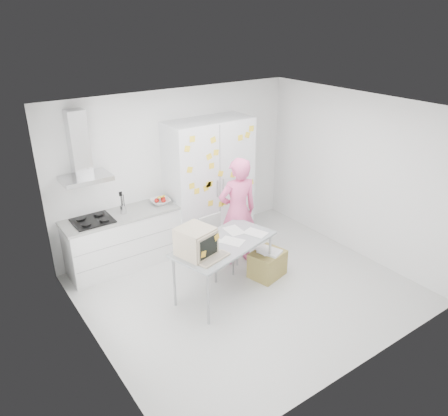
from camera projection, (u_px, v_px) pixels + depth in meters
floor at (246, 290)px, 6.58m from camera, size 4.50×4.00×0.02m
walls at (219, 191)px, 6.56m from camera, size 4.52×4.01×2.70m
ceiling at (251, 109)px, 5.46m from camera, size 4.50×4.00×0.02m
counter_run at (124, 239)px, 7.02m from camera, size 1.84×0.63×1.28m
range_hood at (81, 153)px, 6.28m from camera, size 0.70×0.48×1.01m
tall_cabinet at (209, 182)px, 7.61m from camera, size 1.50×0.68×2.20m
person at (238, 212)px, 6.96m from camera, size 0.73×0.55×1.80m
desk at (207, 244)px, 5.95m from camera, size 1.68×1.13×1.22m
chair at (215, 242)px, 6.80m from camera, size 0.46×0.46×0.96m
cardboard_box at (267, 264)px, 6.83m from camera, size 0.60×0.53×0.46m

